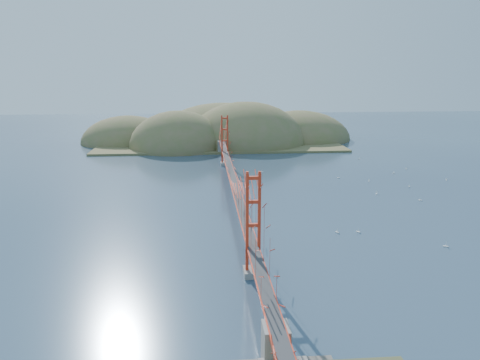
{
  "coord_description": "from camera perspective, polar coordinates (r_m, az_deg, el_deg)",
  "views": [
    {
      "loc": [
        -5.32,
        -77.27,
        22.2
      ],
      "look_at": [
        1.07,
        0.0,
        3.57
      ],
      "focal_mm": 35.0,
      "sensor_mm": 36.0,
      "label": 1
    }
  ],
  "objects": [
    {
      "name": "sailboat_10",
      "position": [
        66.35,
        11.76,
        -6.19
      ],
      "size": [
        0.63,
        0.63,
        0.68
      ],
      "color": "white",
      "rests_on": "ground"
    },
    {
      "name": "sailboat_12",
      "position": [
        102.3,
        2.7,
        1.04
      ],
      "size": [
        0.51,
        0.45,
        0.58
      ],
      "color": "white",
      "rests_on": "ground"
    },
    {
      "name": "sailboat_14",
      "position": [
        97.31,
        15.44,
        -0.09
      ],
      "size": [
        0.45,
        0.49,
        0.56
      ],
      "color": "white",
      "rests_on": "ground"
    },
    {
      "name": "sailboat_2",
      "position": [
        65.54,
        23.8,
        -7.34
      ],
      "size": [
        0.68,
        0.68,
        0.74
      ],
      "color": "white",
      "rests_on": "ground"
    },
    {
      "name": "ground",
      "position": [
        80.57,
        -0.76,
        -2.48
      ],
      "size": [
        320.0,
        320.0,
        0.0
      ],
      "primitive_type": "plane",
      "color": "#2D445B",
      "rests_on": "ground"
    },
    {
      "name": "sailboat_16",
      "position": [
        98.66,
        11.9,
        0.3
      ],
      "size": [
        0.54,
        0.54,
        0.6
      ],
      "color": "white",
      "rests_on": "ground"
    },
    {
      "name": "sailboat_0",
      "position": [
        87.86,
        16.31,
        -1.57
      ],
      "size": [
        0.62,
        0.66,
        0.74
      ],
      "color": "white",
      "rests_on": "ground"
    },
    {
      "name": "sailboat_1",
      "position": [
        86.05,
        21.09,
        -2.26
      ],
      "size": [
        0.65,
        0.65,
        0.69
      ],
      "color": "white",
      "rests_on": "ground"
    },
    {
      "name": "bridge",
      "position": [
        79.1,
        -0.78,
        2.44
      ],
      "size": [
        2.2,
        94.4,
        12.0
      ],
      "color": "gray",
      "rests_on": "ground"
    },
    {
      "name": "far_headlands",
      "position": [
        147.66,
        -1.75,
        4.86
      ],
      "size": [
        84.0,
        58.0,
        25.0
      ],
      "color": "brown",
      "rests_on": "ground"
    },
    {
      "name": "sailboat_15",
      "position": [
        111.87,
        19.62,
        1.34
      ],
      "size": [
        0.52,
        0.52,
        0.58
      ],
      "color": "white",
      "rests_on": "ground"
    },
    {
      "name": "sailboat_9",
      "position": [
        103.63,
        23.86,
        0.05
      ],
      "size": [
        0.46,
        0.52,
        0.59
      ],
      "color": "white",
      "rests_on": "ground"
    },
    {
      "name": "sailboat_7",
      "position": [
        106.13,
        18.24,
        0.83
      ],
      "size": [
        0.56,
        0.45,
        0.66
      ],
      "color": "white",
      "rests_on": "ground"
    },
    {
      "name": "sailboat_17",
      "position": [
        120.11,
        14.32,
        2.51
      ],
      "size": [
        0.55,
        0.5,
        0.62
      ],
      "color": "white",
      "rests_on": "ground"
    },
    {
      "name": "sailboat_6",
      "position": [
        67.17,
        14.21,
        -6.08
      ],
      "size": [
        0.69,
        0.69,
        0.72
      ],
      "color": "white",
      "rests_on": "ground"
    },
    {
      "name": "sailboat_8",
      "position": [
        95.02,
        19.91,
        -0.74
      ],
      "size": [
        0.55,
        0.55,
        0.58
      ],
      "color": "white",
      "rests_on": "ground"
    }
  ]
}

